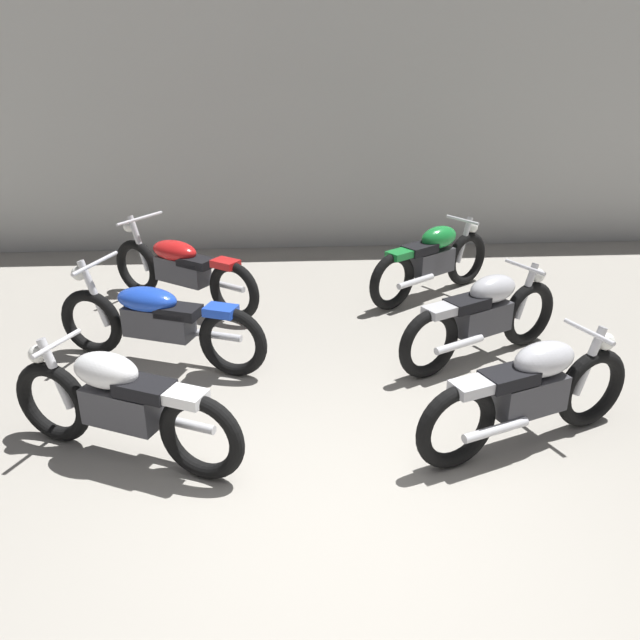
% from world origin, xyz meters
% --- Properties ---
extents(ground_plane, '(60.00, 60.00, 0.00)m').
position_xyz_m(ground_plane, '(0.00, 0.00, 0.00)').
color(ground_plane, gray).
extents(back_wall, '(13.00, 0.24, 3.60)m').
position_xyz_m(back_wall, '(0.00, 6.20, 1.80)').
color(back_wall, '#B2B2AD').
rests_on(back_wall, ground).
extents(motorcycle_left_row_0, '(1.83, 0.93, 0.88)m').
position_xyz_m(motorcycle_left_row_0, '(-1.52, 0.89, 0.46)').
color(motorcycle_left_row_0, black).
rests_on(motorcycle_left_row_0, ground).
extents(motorcycle_left_row_1, '(2.07, 0.98, 0.97)m').
position_xyz_m(motorcycle_left_row_1, '(-1.51, 2.41, 0.45)').
color(motorcycle_left_row_1, black).
rests_on(motorcycle_left_row_1, ground).
extents(motorcycle_left_row_2, '(1.82, 1.37, 0.97)m').
position_xyz_m(motorcycle_left_row_2, '(-1.47, 3.88, 0.45)').
color(motorcycle_left_row_2, black).
rests_on(motorcycle_left_row_2, ground).
extents(motorcycle_right_row_0, '(1.87, 0.83, 0.88)m').
position_xyz_m(motorcycle_right_row_0, '(1.50, 0.88, 0.46)').
color(motorcycle_right_row_0, black).
rests_on(motorcycle_right_row_0, ground).
extents(motorcycle_right_row_1, '(1.79, 1.03, 0.88)m').
position_xyz_m(motorcycle_right_row_1, '(1.57, 2.31, 0.46)').
color(motorcycle_right_row_1, black).
rests_on(motorcycle_right_row_1, ground).
extents(motorcycle_right_row_2, '(1.67, 1.23, 0.88)m').
position_xyz_m(motorcycle_right_row_2, '(1.45, 4.02, 0.46)').
color(motorcycle_right_row_2, black).
rests_on(motorcycle_right_row_2, ground).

